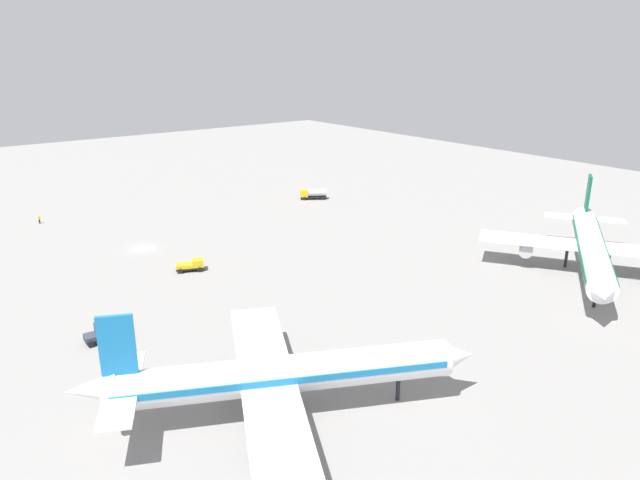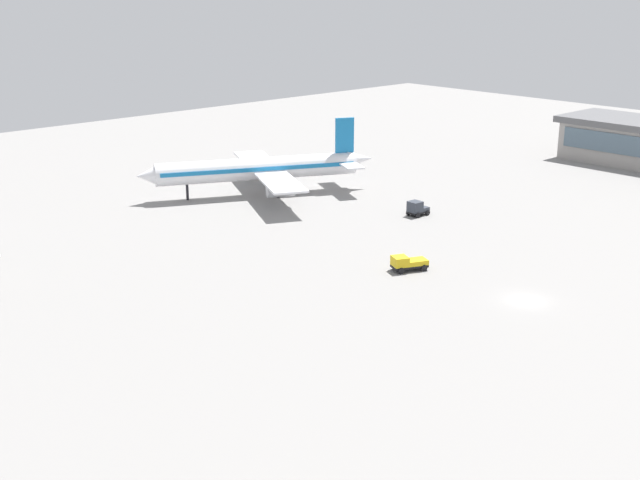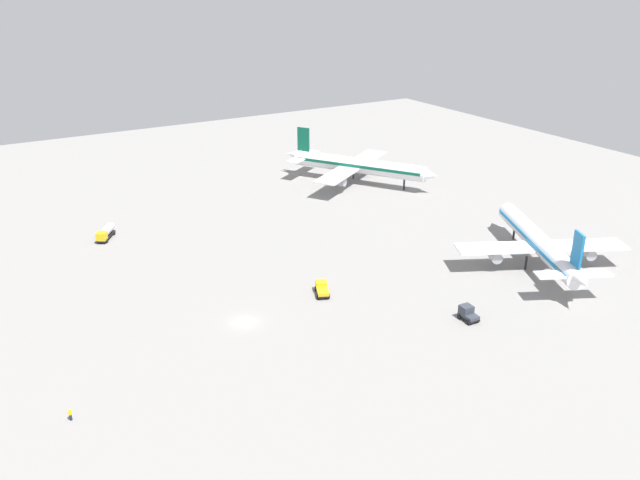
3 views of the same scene
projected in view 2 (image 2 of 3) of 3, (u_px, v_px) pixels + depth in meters
ground at (525, 300)px, 90.92m from camera, size 288.00×288.00×0.00m
airplane_at_gate at (260, 169)px, 134.71m from camera, size 31.04×37.33×12.21m
baggage_tug at (417, 208)px, 123.50m from camera, size 2.35×3.29×2.30m
pushback_tractor at (407, 263)px, 100.13m from camera, size 3.59×4.79×1.90m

